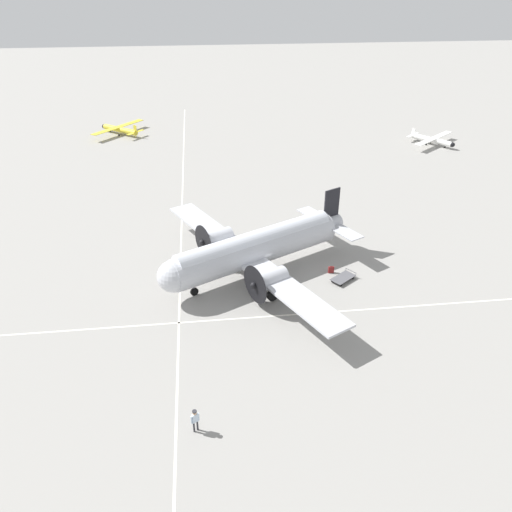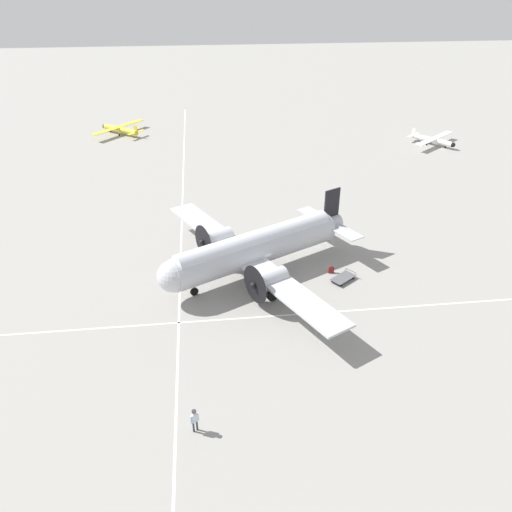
% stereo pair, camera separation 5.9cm
% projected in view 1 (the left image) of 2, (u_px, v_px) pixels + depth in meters
% --- Properties ---
extents(ground_plane, '(300.00, 300.00, 0.00)m').
position_uv_depth(ground_plane, '(256.00, 273.00, 44.55)').
color(ground_plane, gray).
extents(apron_line_eastwest, '(120.00, 0.16, 0.01)m').
position_uv_depth(apron_line_eastwest, '(266.00, 317.00, 39.03)').
color(apron_line_eastwest, silver).
rests_on(apron_line_eastwest, ground_plane).
extents(apron_line_northsouth, '(0.16, 120.00, 0.01)m').
position_uv_depth(apron_line_northsouth, '(180.00, 278.00, 43.87)').
color(apron_line_northsouth, silver).
rests_on(apron_line_northsouth, ground_plane).
extents(airliner_main, '(18.20, 23.17, 6.11)m').
position_uv_depth(airliner_main, '(252.00, 249.00, 43.01)').
color(airliner_main, silver).
rests_on(airliner_main, ground_plane).
extents(crew_foreground, '(0.51, 0.37, 1.64)m').
position_uv_depth(crew_foreground, '(195.00, 418.00, 28.93)').
color(crew_foreground, '#2D2D33').
rests_on(crew_foreground, ground_plane).
extents(suitcase_near_door, '(0.51, 0.18, 0.66)m').
position_uv_depth(suitcase_near_door, '(331.00, 270.00, 44.47)').
color(suitcase_near_door, maroon).
rests_on(suitcase_near_door, ground_plane).
extents(baggage_cart, '(2.50, 2.28, 0.56)m').
position_uv_depth(baggage_cart, '(343.00, 278.00, 43.40)').
color(baggage_cart, '#56565B').
rests_on(baggage_cart, ground_plane).
extents(light_aircraft_distant, '(8.04, 8.85, 2.03)m').
position_uv_depth(light_aircraft_distant, '(119.00, 129.00, 80.95)').
color(light_aircraft_distant, yellow).
rests_on(light_aircraft_distant, ground_plane).
extents(light_aircraft_taxiing, '(8.31, 7.40, 1.90)m').
position_uv_depth(light_aircraft_taxiing, '(433.00, 140.00, 76.09)').
color(light_aircraft_taxiing, white).
rests_on(light_aircraft_taxiing, ground_plane).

